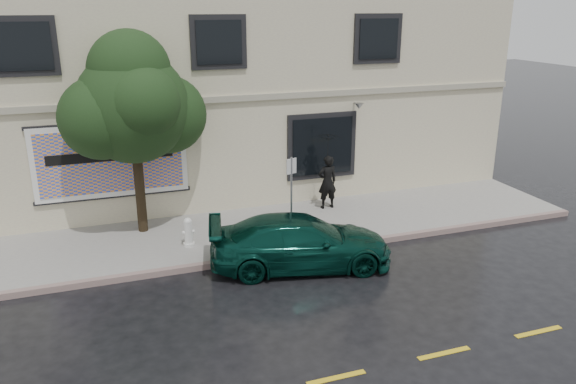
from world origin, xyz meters
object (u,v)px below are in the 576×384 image
object	(u,v)px
fire_hydrant	(188,232)
car	(301,242)
pedestrian	(327,182)
street_tree	(133,108)

from	to	relation	value
fire_hydrant	car	bearing A→B (deg)	-18.52
car	fire_hydrant	distance (m)	3.08
car	pedestrian	world-z (taller)	pedestrian
car	street_tree	bearing A→B (deg)	58.41
fire_hydrant	street_tree	bearing A→B (deg)	143.82
street_tree	car	bearing A→B (deg)	-43.44
car	fire_hydrant	size ratio (longest dim) A/B	5.73
street_tree	fire_hydrant	distance (m)	3.59
pedestrian	fire_hydrant	bearing A→B (deg)	16.12
car	street_tree	world-z (taller)	street_tree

